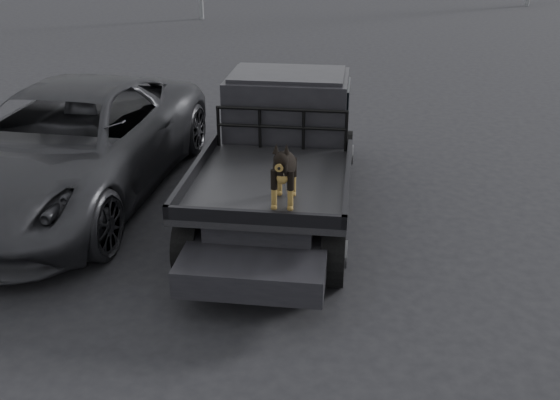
# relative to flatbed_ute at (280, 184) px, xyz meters

# --- Properties ---
(ground) EXTENTS (120.00, 120.00, 0.00)m
(ground) POSITION_rel_flatbed_ute_xyz_m (0.28, -1.80, -0.46)
(ground) COLOR black
(ground) RESTS_ON ground
(flatbed_ute) EXTENTS (2.00, 5.40, 0.92)m
(flatbed_ute) POSITION_rel_flatbed_ute_xyz_m (0.00, 0.00, 0.00)
(flatbed_ute) COLOR black
(flatbed_ute) RESTS_ON ground
(ute_cab) EXTENTS (1.72, 1.30, 0.88)m
(ute_cab) POSITION_rel_flatbed_ute_xyz_m (-0.00, 0.95, 0.90)
(ute_cab) COLOR black
(ute_cab) RESTS_ON flatbed_ute
(headache_rack) EXTENTS (1.80, 0.08, 0.55)m
(headache_rack) POSITION_rel_flatbed_ute_xyz_m (-0.00, 0.20, 0.74)
(headache_rack) COLOR black
(headache_rack) RESTS_ON flatbed_ute
(dog) EXTENTS (0.32, 0.60, 0.74)m
(dog) POSITION_rel_flatbed_ute_xyz_m (0.25, -1.54, 0.83)
(dog) COLOR black
(dog) RESTS_ON flatbed_ute
(parked_suv) EXTENTS (2.94, 5.95, 1.62)m
(parked_suv) POSITION_rel_flatbed_ute_xyz_m (-3.12, 0.22, 0.35)
(parked_suv) COLOR #292A2E
(parked_suv) RESTS_ON ground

